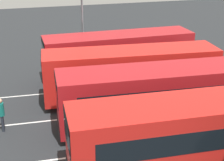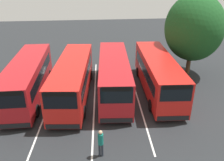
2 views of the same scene
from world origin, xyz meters
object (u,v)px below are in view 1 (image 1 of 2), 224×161
(bus_far_right, at_px, (194,132))
(pedestrian, at_px, (1,112))
(bus_far_left, at_px, (118,54))
(bus_center_left, at_px, (130,72))
(street_lamp, at_px, (83,11))
(bus_center_right, at_px, (159,95))

(bus_far_right, height_order, pedestrian, bus_far_right)
(bus_far_right, bearing_deg, bus_far_left, -87.83)
(bus_center_left, distance_m, street_lamp, 8.10)
(bus_center_right, distance_m, street_lamp, 11.52)
(bus_far_left, distance_m, pedestrian, 9.88)
(bus_far_left, relative_size, street_lamp, 1.45)
(pedestrian, xyz_separation_m, street_lamp, (-6.33, -9.50, 3.13))
(bus_center_left, height_order, bus_far_right, same)
(bus_center_left, distance_m, bus_far_right, 7.44)
(bus_center_right, bearing_deg, bus_center_left, -80.28)
(bus_center_left, xyz_separation_m, bus_center_right, (-0.33, 3.53, 0.00))
(bus_center_right, relative_size, street_lamp, 1.47)
(bus_far_left, height_order, bus_center_left, same)
(bus_far_right, distance_m, street_lamp, 15.31)
(bus_far_left, height_order, bus_center_right, same)
(pedestrian, height_order, street_lamp, street_lamp)
(bus_far_left, bearing_deg, bus_center_right, 88.91)
(bus_far_right, distance_m, pedestrian, 9.57)
(bus_far_left, height_order, bus_far_right, same)
(bus_center_left, height_order, pedestrian, bus_center_left)
(bus_far_left, xyz_separation_m, bus_center_right, (0.10, 7.36, 0.00))
(bus_center_right, relative_size, bus_far_right, 1.00)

